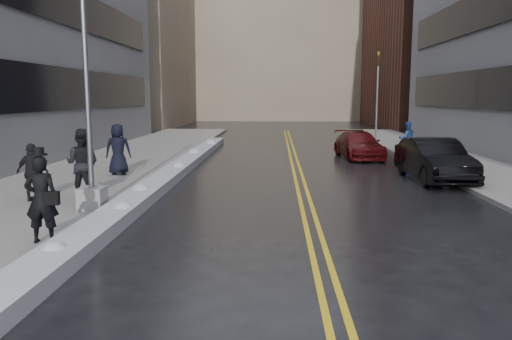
# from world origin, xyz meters

# --- Properties ---
(ground) EXTENTS (160.00, 160.00, 0.00)m
(ground) POSITION_xyz_m (0.00, 0.00, 0.00)
(ground) COLOR black
(ground) RESTS_ON ground
(sidewalk_west) EXTENTS (5.50, 50.00, 0.15)m
(sidewalk_west) POSITION_xyz_m (-5.75, 10.00, 0.07)
(sidewalk_west) COLOR gray
(sidewalk_west) RESTS_ON ground
(sidewalk_east) EXTENTS (4.00, 50.00, 0.15)m
(sidewalk_east) POSITION_xyz_m (10.00, 10.00, 0.07)
(sidewalk_east) COLOR gray
(sidewalk_east) RESTS_ON ground
(lane_line_left) EXTENTS (0.12, 50.00, 0.01)m
(lane_line_left) POSITION_xyz_m (2.35, 10.00, 0.00)
(lane_line_left) COLOR gold
(lane_line_left) RESTS_ON ground
(lane_line_right) EXTENTS (0.12, 50.00, 0.01)m
(lane_line_right) POSITION_xyz_m (2.65, 10.00, 0.00)
(lane_line_right) COLOR gold
(lane_line_right) RESTS_ON ground
(snow_ridge) EXTENTS (0.90, 30.00, 0.34)m
(snow_ridge) POSITION_xyz_m (-2.45, 8.00, 0.17)
(snow_ridge) COLOR silver
(snow_ridge) RESTS_ON ground
(building_west_far) EXTENTS (14.00, 22.00, 18.00)m
(building_west_far) POSITION_xyz_m (-15.50, 44.00, 9.00)
(building_west_far) COLOR gray
(building_west_far) RESTS_ON ground
(building_far) EXTENTS (36.00, 16.00, 22.00)m
(building_far) POSITION_xyz_m (2.00, 60.00, 11.00)
(building_far) COLOR gray
(building_far) RESTS_ON ground
(lamppost) EXTENTS (0.65, 0.65, 7.62)m
(lamppost) POSITION_xyz_m (-3.30, 2.00, 2.53)
(lamppost) COLOR gray
(lamppost) RESTS_ON sidewalk_west
(fire_hydrant) EXTENTS (0.26, 0.26, 0.73)m
(fire_hydrant) POSITION_xyz_m (9.00, 10.00, 0.55)
(fire_hydrant) COLOR maroon
(fire_hydrant) RESTS_ON sidewalk_east
(traffic_signal) EXTENTS (0.16, 0.20, 6.00)m
(traffic_signal) POSITION_xyz_m (8.50, 24.00, 3.40)
(traffic_signal) COLOR gray
(traffic_signal) RESTS_ON sidewalk_east
(pedestrian_fedora) EXTENTS (0.72, 0.53, 1.82)m
(pedestrian_fedora) POSITION_xyz_m (-3.20, -1.04, 1.06)
(pedestrian_fedora) COLOR black
(pedestrian_fedora) RESTS_ON sidewalk_west
(pedestrian_b) EXTENTS (1.06, 0.85, 2.07)m
(pedestrian_b) POSITION_xyz_m (-4.12, 3.51, 1.18)
(pedestrian_b) COLOR black
(pedestrian_b) RESTS_ON sidewalk_west
(pedestrian_c) EXTENTS (1.08, 0.83, 1.97)m
(pedestrian_c) POSITION_xyz_m (-4.47, 7.96, 1.13)
(pedestrian_c) COLOR black
(pedestrian_c) RESTS_ON sidewalk_west
(pedestrian_d) EXTENTS (1.03, 0.54, 1.68)m
(pedestrian_d) POSITION_xyz_m (-5.37, 2.97, 0.99)
(pedestrian_d) COLOR black
(pedestrian_d) RESTS_ON sidewalk_west
(pedestrian_east) EXTENTS (0.91, 0.74, 1.74)m
(pedestrian_east) POSITION_xyz_m (8.20, 14.53, 1.02)
(pedestrian_east) COLOR navy
(pedestrian_east) RESTS_ON sidewalk_east
(car_black) EXTENTS (1.89, 4.91, 1.59)m
(car_black) POSITION_xyz_m (7.50, 7.83, 0.80)
(car_black) COLOR black
(car_black) RESTS_ON ground
(car_maroon) EXTENTS (2.32, 4.81, 1.35)m
(car_maroon) POSITION_xyz_m (5.85, 14.83, 0.67)
(car_maroon) COLOR #480B0D
(car_maroon) RESTS_ON ground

